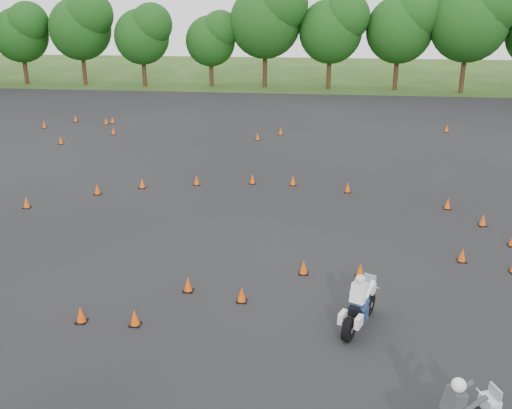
# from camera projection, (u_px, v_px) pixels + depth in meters

# --- Properties ---
(ground) EXTENTS (140.00, 140.00, 0.00)m
(ground) POSITION_uv_depth(u_px,v_px,m) (241.00, 285.00, 17.62)
(ground) COLOR #2D5119
(ground) RESTS_ON ground
(asphalt_pad) EXTENTS (62.00, 62.00, 0.00)m
(asphalt_pad) POSITION_uv_depth(u_px,v_px,m) (262.00, 215.00, 23.21)
(asphalt_pad) COLOR black
(asphalt_pad) RESTS_ON ground
(treeline) EXTENTS (86.77, 32.32, 10.74)m
(treeline) POSITION_uv_depth(u_px,v_px,m) (314.00, 43.00, 48.97)
(treeline) COLOR #164212
(treeline) RESTS_ON ground
(traffic_cones) EXTENTS (36.02, 32.85, 0.45)m
(traffic_cones) POSITION_uv_depth(u_px,v_px,m) (263.00, 216.00, 22.52)
(traffic_cones) COLOR #E24A09
(traffic_cones) RESTS_ON asphalt_pad
(rider_white) EXTENTS (1.44, 2.22, 1.65)m
(rider_white) POSITION_uv_depth(u_px,v_px,m) (360.00, 300.00, 15.11)
(rider_white) COLOR white
(rider_white) RESTS_ON ground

